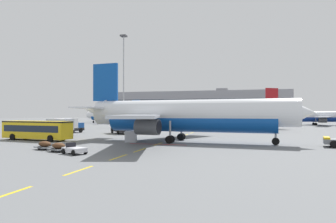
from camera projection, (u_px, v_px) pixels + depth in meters
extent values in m
plane|color=slate|center=(309.00, 138.00, 53.72)|extent=(400.00, 400.00, 0.00)
cube|color=yellow|center=(5.00, 195.00, 15.92)|extent=(0.24, 4.00, 0.01)
cube|color=yellow|center=(79.00, 170.00, 22.81)|extent=(0.24, 4.00, 0.01)
cube|color=yellow|center=(119.00, 157.00, 29.65)|extent=(0.24, 4.00, 0.01)
cube|color=yellow|center=(140.00, 150.00, 35.31)|extent=(0.24, 4.00, 0.01)
cube|color=yellow|center=(158.00, 144.00, 42.33)|extent=(0.24, 4.00, 0.01)
cube|color=yellow|center=(171.00, 140.00, 49.31)|extent=(0.24, 4.00, 0.01)
cube|color=yellow|center=(180.00, 137.00, 55.12)|extent=(0.24, 4.00, 0.01)
cube|color=yellow|center=(186.00, 135.00, 60.67)|extent=(0.24, 4.00, 0.01)
cube|color=yellow|center=(192.00, 133.00, 66.70)|extent=(0.24, 4.00, 0.01)
cube|color=yellow|center=(197.00, 131.00, 72.81)|extent=(0.24, 4.00, 0.01)
cube|color=yellow|center=(201.00, 130.00, 79.14)|extent=(0.24, 4.00, 0.01)
cube|color=yellow|center=(205.00, 129.00, 85.08)|extent=(0.24, 4.00, 0.01)
cube|color=yellow|center=(208.00, 127.00, 91.94)|extent=(0.24, 4.00, 0.01)
cube|color=yellow|center=(211.00, 126.00, 98.00)|extent=(0.24, 4.00, 0.01)
cube|color=yellow|center=(213.00, 126.00, 105.22)|extent=(0.24, 4.00, 0.01)
cube|color=#B21414|center=(157.00, 144.00, 42.00)|extent=(8.00, 0.40, 0.01)
cylinder|color=white|center=(189.00, 113.00, 45.03)|extent=(30.32, 6.48, 3.80)
cylinder|color=#0F479E|center=(189.00, 120.00, 45.02)|extent=(24.71, 5.67, 3.50)
cone|color=white|center=(301.00, 113.00, 39.86)|extent=(3.82, 4.02, 3.72)
cone|color=white|center=(96.00, 110.00, 50.43)|extent=(4.47, 3.59, 3.23)
cube|color=#192333|center=(293.00, 107.00, 40.23)|extent=(1.85, 2.98, 0.60)
cube|color=#0F479E|center=(105.00, 82.00, 49.86)|extent=(4.41, 0.75, 6.00)
cube|color=white|center=(112.00, 108.00, 53.08)|extent=(3.76, 6.66, 0.24)
cube|color=white|center=(90.00, 108.00, 47.07)|extent=(3.76, 6.66, 0.24)
cube|color=#B7BCC6|center=(181.00, 115.00, 54.37)|extent=(11.40, 17.46, 0.36)
cube|color=#B7BCC6|center=(139.00, 116.00, 38.40)|extent=(8.81, 17.66, 0.36)
cylinder|color=#4C4F54|center=(174.00, 124.00, 51.60)|extent=(3.38, 2.38, 2.10)
cylinder|color=black|center=(184.00, 124.00, 51.05)|extent=(0.28, 1.79, 1.79)
cylinder|color=#4C4F54|center=(148.00, 127.00, 41.27)|extent=(3.38, 2.38, 2.10)
cylinder|color=black|center=(159.00, 127.00, 40.72)|extent=(0.28, 1.79, 1.79)
cylinder|color=gray|center=(276.00, 131.00, 40.93)|extent=(0.28, 0.28, 2.67)
cylinder|color=black|center=(276.00, 141.00, 40.92)|extent=(1.01, 0.37, 0.99)
cylinder|color=gray|center=(181.00, 128.00, 48.14)|extent=(0.28, 0.28, 2.61)
cylinder|color=black|center=(182.00, 137.00, 48.46)|extent=(1.13, 0.45, 1.10)
cylinder|color=black|center=(181.00, 137.00, 47.81)|extent=(1.13, 0.45, 1.10)
cylinder|color=gray|center=(170.00, 130.00, 43.26)|extent=(0.28, 0.28, 2.61)
cylinder|color=black|center=(171.00, 139.00, 43.58)|extent=(1.13, 0.45, 1.10)
cylinder|color=black|center=(169.00, 140.00, 42.92)|extent=(1.13, 0.45, 1.10)
cube|color=yellow|center=(327.00, 138.00, 39.02)|extent=(1.09, 2.60, 0.24)
cylinder|color=black|center=(334.00, 144.00, 37.44)|extent=(0.95, 0.54, 0.90)
cylinder|color=black|center=(332.00, 142.00, 40.00)|extent=(0.95, 0.54, 0.90)
cylinder|color=silver|center=(310.00, 116.00, 108.60)|extent=(23.82, 3.18, 3.00)
cylinder|color=navy|center=(310.00, 118.00, 108.59)|extent=(19.39, 2.91, 2.76)
cone|color=silver|center=(274.00, 115.00, 111.75)|extent=(2.79, 2.96, 2.94)
cube|color=#192333|center=(276.00, 114.00, 111.53)|extent=(1.28, 2.26, 0.47)
cube|color=#B7BCC6|center=(324.00, 117.00, 101.28)|extent=(8.11, 13.93, 0.28)
cube|color=#B7BCC6|center=(316.00, 116.00, 114.24)|extent=(7.94, 13.94, 0.28)
cylinder|color=#4C4F54|center=(323.00, 120.00, 103.53)|extent=(2.54, 1.68, 1.66)
cylinder|color=black|center=(319.00, 120.00, 103.87)|extent=(0.11, 1.41, 1.41)
cylinder|color=#4C4F54|center=(317.00, 120.00, 111.92)|extent=(2.54, 1.68, 1.66)
cylinder|color=black|center=(314.00, 120.00, 112.25)|extent=(0.11, 1.41, 1.41)
cylinder|color=gray|center=(281.00, 121.00, 111.08)|extent=(0.22, 0.22, 2.11)
cylinder|color=black|center=(281.00, 124.00, 111.08)|extent=(0.78, 0.23, 0.78)
cylinder|color=gray|center=(316.00, 121.00, 106.19)|extent=(0.22, 0.22, 2.06)
cylinder|color=black|center=(316.00, 124.00, 105.91)|extent=(0.87, 0.28, 0.87)
cylinder|color=black|center=(316.00, 124.00, 106.45)|extent=(0.87, 0.28, 0.87)
cylinder|color=gray|center=(314.00, 121.00, 110.15)|extent=(0.22, 0.22, 2.06)
cylinder|color=black|center=(314.00, 124.00, 109.88)|extent=(0.87, 0.28, 0.87)
cylinder|color=black|center=(313.00, 124.00, 110.41)|extent=(0.87, 0.28, 0.87)
cylinder|color=silver|center=(231.00, 114.00, 81.79)|extent=(24.80, 18.52, 3.49)
cylinder|color=maroon|center=(231.00, 118.00, 81.78)|extent=(20.40, 15.38, 3.21)
cone|color=silver|center=(183.00, 114.00, 77.17)|extent=(4.59, 4.64, 3.42)
cone|color=silver|center=(277.00, 113.00, 86.62)|extent=(4.86, 4.63, 2.97)
cube|color=#192333|center=(186.00, 112.00, 77.50)|extent=(2.69, 2.99, 0.55)
cube|color=maroon|center=(272.00, 98.00, 86.10)|extent=(3.52, 2.56, 5.52)
cube|color=silver|center=(281.00, 112.00, 83.53)|extent=(5.75, 6.52, 0.22)
cube|color=silver|center=(267.00, 112.00, 89.07)|extent=(5.75, 6.52, 0.22)
cube|color=#B7BCC6|center=(261.00, 116.00, 75.64)|extent=(8.34, 16.24, 0.33)
cube|color=#B7BCC6|center=(228.00, 116.00, 90.37)|extent=(15.21, 12.81, 0.33)
cylinder|color=#4C4F54|center=(255.00, 121.00, 78.28)|extent=(3.52, 3.26, 1.93)
cylinder|color=black|center=(250.00, 121.00, 77.79)|extent=(1.02, 1.42, 1.64)
cylinder|color=#4C4F54|center=(234.00, 120.00, 87.81)|extent=(3.52, 3.26, 1.93)
cylinder|color=black|center=(229.00, 120.00, 87.32)|extent=(1.02, 1.42, 1.64)
cylinder|color=gray|center=(194.00, 123.00, 78.13)|extent=(0.26, 0.26, 2.45)
cylinder|color=black|center=(194.00, 128.00, 78.12)|extent=(0.90, 0.73, 0.91)
cylinder|color=gray|center=(242.00, 123.00, 80.14)|extent=(0.26, 0.26, 2.40)
cylinder|color=black|center=(243.00, 128.00, 79.83)|extent=(1.02, 0.84, 1.01)
cylinder|color=black|center=(242.00, 127.00, 80.43)|extent=(1.02, 0.84, 1.01)
cylinder|color=gray|center=(233.00, 122.00, 84.64)|extent=(0.26, 0.26, 2.40)
cylinder|color=black|center=(233.00, 127.00, 84.33)|extent=(1.02, 0.84, 1.01)
cylinder|color=black|center=(232.00, 127.00, 84.94)|extent=(1.02, 0.84, 1.01)
cylinder|color=white|center=(112.00, 115.00, 132.57)|extent=(24.27, 5.26, 3.04)
cylinder|color=#0F479E|center=(112.00, 117.00, 132.57)|extent=(19.79, 4.60, 2.80)
cone|color=white|center=(89.00, 115.00, 136.74)|extent=(3.07, 3.23, 2.98)
cone|color=white|center=(139.00, 114.00, 128.21)|extent=(3.59, 2.89, 2.59)
cube|color=#192333|center=(90.00, 114.00, 136.46)|extent=(1.49, 2.39, 0.48)
cube|color=#0F479E|center=(136.00, 106.00, 128.71)|extent=(3.53, 0.61, 4.80)
cube|color=white|center=(134.00, 114.00, 126.10)|extent=(3.03, 5.34, 0.19)
cube|color=white|center=(140.00, 114.00, 130.91)|extent=(3.03, 5.34, 0.19)
cube|color=#B7BCC6|center=(111.00, 116.00, 125.09)|extent=(9.16, 13.97, 0.29)
cube|color=#B7BCC6|center=(127.00, 116.00, 137.85)|extent=(7.01, 14.13, 0.29)
cylinder|color=#4C4F54|center=(114.00, 119.00, 127.29)|extent=(2.71, 1.91, 1.68)
cylinder|color=black|center=(111.00, 119.00, 127.74)|extent=(0.23, 1.43, 1.43)
cylinder|color=#4C4F54|center=(124.00, 118.00, 135.55)|extent=(2.71, 1.91, 1.68)
cylinder|color=black|center=(122.00, 118.00, 136.00)|extent=(0.23, 1.43, 1.43)
cylinder|color=gray|center=(93.00, 119.00, 135.86)|extent=(0.22, 0.22, 2.13)
cylinder|color=black|center=(93.00, 122.00, 135.85)|extent=(0.81, 0.30, 0.79)
cylinder|color=gray|center=(113.00, 120.00, 130.06)|extent=(0.22, 0.22, 2.09)
cylinder|color=black|center=(113.00, 122.00, 129.79)|extent=(0.90, 0.36, 0.88)
cylinder|color=black|center=(114.00, 122.00, 130.31)|extent=(0.90, 0.36, 0.88)
cylinder|color=gray|center=(118.00, 120.00, 133.96)|extent=(0.22, 0.22, 2.09)
cylinder|color=black|center=(118.00, 122.00, 133.69)|extent=(0.90, 0.36, 0.88)
cylinder|color=black|center=(118.00, 122.00, 134.22)|extent=(0.90, 0.36, 0.88)
cube|color=yellow|center=(37.00, 130.00, 48.41)|extent=(12.26, 4.34, 2.70)
cube|color=#192333|center=(37.00, 128.00, 48.41)|extent=(11.31, 4.24, 1.00)
cube|color=black|center=(37.00, 122.00, 48.41)|extent=(12.28, 4.36, 0.20)
cylinder|color=black|center=(63.00, 137.00, 48.06)|extent=(1.03, 0.46, 1.00)
cylinder|color=black|center=(50.00, 138.00, 45.57)|extent=(1.03, 0.46, 1.00)
cylinder|color=black|center=(27.00, 136.00, 51.05)|extent=(1.03, 0.46, 1.00)
cylinder|color=black|center=(13.00, 137.00, 48.56)|extent=(1.03, 0.46, 1.00)
cube|color=black|center=(56.00, 132.00, 58.74)|extent=(7.35, 3.82, 0.60)
cube|color=maroon|center=(48.00, 127.00, 59.79)|extent=(2.81, 2.75, 1.10)
cube|color=#192333|center=(43.00, 126.00, 60.32)|extent=(0.46, 1.89, 0.64)
cube|color=#B7BCC6|center=(60.00, 125.00, 58.30)|extent=(5.16, 3.35, 2.10)
cylinder|color=black|center=(43.00, 133.00, 58.69)|extent=(1.00, 0.48, 0.96)
cylinder|color=black|center=(53.00, 132.00, 60.82)|extent=(1.00, 0.48, 0.96)
cylinder|color=black|center=(60.00, 134.00, 56.65)|extent=(1.00, 0.48, 0.96)
cylinder|color=black|center=(70.00, 133.00, 58.79)|extent=(1.00, 0.48, 0.96)
cube|color=black|center=(69.00, 130.00, 65.52)|extent=(3.38, 7.27, 0.60)
cube|color=#194799|center=(77.00, 125.00, 67.64)|extent=(2.62, 2.69, 1.10)
cube|color=#192333|center=(80.00, 125.00, 68.70)|extent=(1.91, 0.33, 0.64)
cube|color=silver|center=(66.00, 123.00, 64.62)|extent=(3.06, 5.05, 2.10)
cylinder|color=black|center=(72.00, 130.00, 68.05)|extent=(0.41, 0.99, 0.96)
cylinder|color=black|center=(81.00, 130.00, 67.10)|extent=(0.41, 0.99, 0.96)
cylinder|color=black|center=(57.00, 131.00, 63.93)|extent=(0.41, 0.99, 0.96)
cylinder|color=black|center=(66.00, 132.00, 62.98)|extent=(0.41, 0.99, 0.96)
cube|color=black|center=(121.00, 130.00, 63.99)|extent=(6.34, 6.90, 0.60)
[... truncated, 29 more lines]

